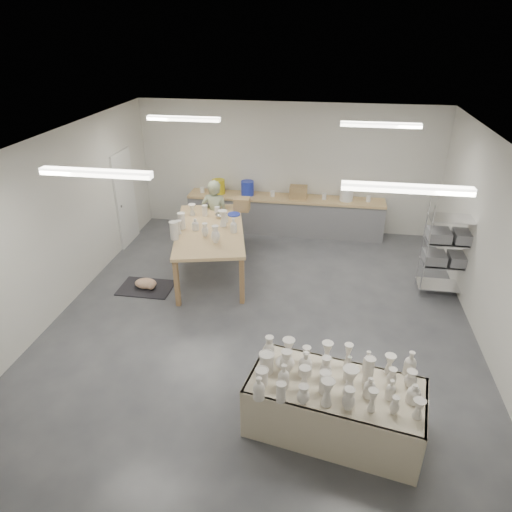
% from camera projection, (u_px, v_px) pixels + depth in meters
% --- Properties ---
extents(room, '(8.00, 8.02, 3.00)m').
position_uv_depth(room, '(256.00, 204.00, 7.00)').
color(room, '#424449').
rests_on(room, ground).
extents(back_counter, '(4.60, 0.60, 1.24)m').
position_uv_depth(back_counter, '(284.00, 214.00, 10.86)').
color(back_counter, tan).
rests_on(back_counter, ground).
extents(wire_shelf, '(0.88, 0.48, 1.80)m').
position_uv_depth(wire_shelf, '(449.00, 248.00, 8.21)').
color(wire_shelf, silver).
rests_on(wire_shelf, ground).
extents(drying_table, '(2.21, 1.35, 1.09)m').
position_uv_depth(drying_table, '(333.00, 404.00, 5.53)').
color(drying_table, olive).
rests_on(drying_table, ground).
extents(work_table, '(1.84, 2.80, 1.31)m').
position_uv_depth(work_table, '(211.00, 227.00, 8.96)').
color(work_table, tan).
rests_on(work_table, ground).
extents(rug, '(1.00, 0.70, 0.02)m').
position_uv_depth(rug, '(146.00, 288.00, 8.74)').
color(rug, black).
rests_on(rug, ground).
extents(cat, '(0.44, 0.33, 0.18)m').
position_uv_depth(cat, '(146.00, 284.00, 8.68)').
color(cat, white).
rests_on(cat, rug).
extents(potter, '(0.60, 0.41, 1.62)m').
position_uv_depth(potter, '(215.00, 216.00, 9.87)').
color(potter, gray).
rests_on(potter, ground).
extents(red_stool, '(0.48, 0.48, 0.35)m').
position_uv_depth(red_stool, '(219.00, 232.00, 10.33)').
color(red_stool, '#B11C19').
rests_on(red_stool, ground).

